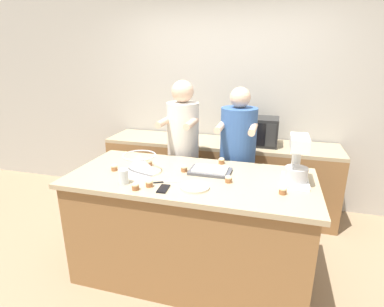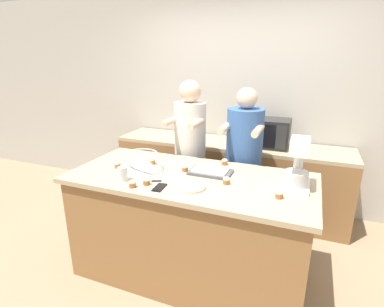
# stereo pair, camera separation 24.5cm
# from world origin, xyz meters

# --- Properties ---
(ground_plane) EXTENTS (16.00, 16.00, 0.00)m
(ground_plane) POSITION_xyz_m (0.00, 0.00, 0.00)
(ground_plane) COLOR #937A5B
(back_wall) EXTENTS (10.00, 0.06, 2.70)m
(back_wall) POSITION_xyz_m (0.00, 1.63, 1.35)
(back_wall) COLOR #B2ADA3
(back_wall) RESTS_ON ground_plane
(island_counter) EXTENTS (2.01, 0.92, 0.94)m
(island_counter) POSITION_xyz_m (0.00, 0.00, 0.47)
(island_counter) COLOR olive
(island_counter) RESTS_ON ground_plane
(back_counter) EXTENTS (2.80, 0.60, 0.89)m
(back_counter) POSITION_xyz_m (0.00, 1.28, 0.45)
(back_counter) COLOR olive
(back_counter) RESTS_ON ground_plane
(person_left) EXTENTS (0.34, 0.50, 1.66)m
(person_left) POSITION_xyz_m (-0.28, 0.69, 0.88)
(person_left) COLOR #33384C
(person_left) RESTS_ON ground_plane
(person_right) EXTENTS (0.37, 0.52, 1.61)m
(person_right) POSITION_xyz_m (0.29, 0.69, 0.84)
(person_right) COLOR #232328
(person_right) RESTS_ON ground_plane
(stand_mixer) EXTENTS (0.20, 0.30, 0.38)m
(stand_mixer) POSITION_xyz_m (0.82, 0.08, 1.11)
(stand_mixer) COLOR white
(stand_mixer) RESTS_ON island_counter
(mixing_bowl) EXTENTS (0.28, 0.28, 0.16)m
(mixing_bowl) POSITION_xyz_m (-0.43, -0.04, 1.03)
(mixing_bowl) COLOR #BCBCC1
(mixing_bowl) RESTS_ON island_counter
(baking_tray) EXTENTS (0.35, 0.22, 0.04)m
(baking_tray) POSITION_xyz_m (0.14, 0.12, 0.96)
(baking_tray) COLOR #4C4C51
(baking_tray) RESTS_ON island_counter
(microwave_oven) EXTENTS (0.55, 0.33, 0.32)m
(microwave_oven) POSITION_xyz_m (0.40, 1.28, 1.05)
(microwave_oven) COLOR black
(microwave_oven) RESTS_ON back_counter
(cell_phone) EXTENTS (0.08, 0.15, 0.01)m
(cell_phone) POSITION_xyz_m (-0.12, -0.31, 0.95)
(cell_phone) COLOR black
(cell_phone) RESTS_ON island_counter
(drinking_glass) EXTENTS (0.08, 0.08, 0.11)m
(drinking_glass) POSITION_xyz_m (-0.45, -0.28, 1.00)
(drinking_glass) COLOR silver
(drinking_glass) RESTS_ON island_counter
(small_plate) EXTENTS (0.22, 0.22, 0.02)m
(small_plate) POSITION_xyz_m (0.10, -0.22, 0.95)
(small_plate) COLOR beige
(small_plate) RESTS_ON island_counter
(knife) EXTENTS (0.21, 0.11, 0.01)m
(knife) POSITION_xyz_m (-0.15, -0.18, 0.95)
(knife) COLOR #BCBCC1
(knife) RESTS_ON island_counter
(cupcake_0) EXTENTS (0.06, 0.06, 0.06)m
(cupcake_0) POSITION_xyz_m (-0.08, 0.08, 0.97)
(cupcake_0) COLOR #9E6038
(cupcake_0) RESTS_ON island_counter
(cupcake_1) EXTENTS (0.06, 0.06, 0.06)m
(cupcake_1) POSITION_xyz_m (0.19, 0.36, 0.97)
(cupcake_1) COLOR #9E6038
(cupcake_1) RESTS_ON island_counter
(cupcake_2) EXTENTS (0.06, 0.06, 0.06)m
(cupcake_2) POSITION_xyz_m (-0.67, -0.06, 0.97)
(cupcake_2) COLOR #9E6038
(cupcake_2) RESTS_ON island_counter
(cupcake_3) EXTENTS (0.06, 0.06, 0.06)m
(cupcake_3) POSITION_xyz_m (-0.43, 0.14, 0.97)
(cupcake_3) COLOR #9E6038
(cupcake_3) RESTS_ON island_counter
(cupcake_4) EXTENTS (0.06, 0.06, 0.06)m
(cupcake_4) POSITION_xyz_m (-0.24, -0.29, 0.97)
(cupcake_4) COLOR #9E6038
(cupcake_4) RESTS_ON island_counter
(cupcake_5) EXTENTS (0.06, 0.06, 0.06)m
(cupcake_5) POSITION_xyz_m (0.73, -0.15, 0.97)
(cupcake_5) COLOR #9E6038
(cupcake_5) RESTS_ON island_counter
(cupcake_6) EXTENTS (0.06, 0.06, 0.06)m
(cupcake_6) POSITION_xyz_m (0.32, -0.05, 0.97)
(cupcake_6) COLOR #9E6038
(cupcake_6) RESTS_ON island_counter
(cupcake_7) EXTENTS (0.06, 0.06, 0.06)m
(cupcake_7) POSITION_xyz_m (-0.32, -0.37, 0.97)
(cupcake_7) COLOR #9E6038
(cupcake_7) RESTS_ON island_counter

